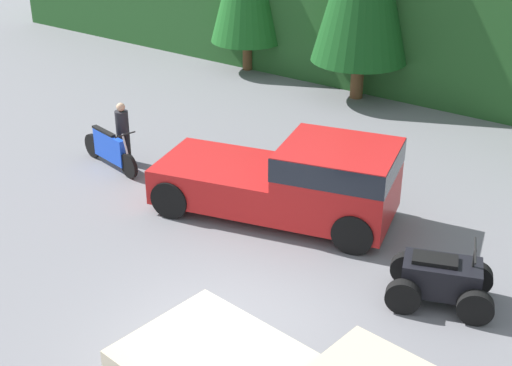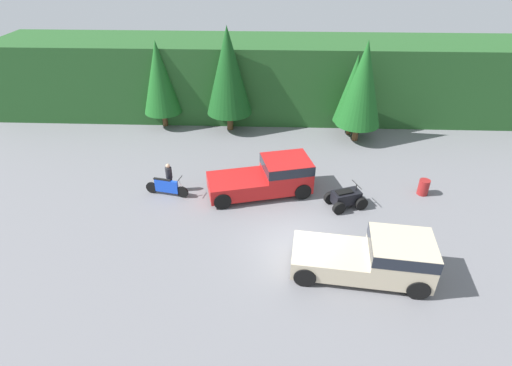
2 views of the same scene
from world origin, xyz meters
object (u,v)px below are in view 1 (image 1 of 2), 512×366
(quad_atv, at_px, (441,280))
(rider_person, at_px, (123,131))
(dirt_bike, at_px, (110,150))
(pickup_truck_red, at_px, (299,178))

(quad_atv, distance_m, rider_person, 9.56)
(dirt_bike, relative_size, quad_atv, 1.08)
(pickup_truck_red, distance_m, quad_atv, 4.19)
(pickup_truck_red, relative_size, quad_atv, 2.61)
(pickup_truck_red, height_order, dirt_bike, pickup_truck_red)
(pickup_truck_red, distance_m, rider_person, 5.52)
(pickup_truck_red, bearing_deg, dirt_bike, 171.29)
(dirt_bike, distance_m, quad_atv, 9.60)
(dirt_bike, height_order, rider_person, rider_person)
(pickup_truck_red, relative_size, dirt_bike, 2.43)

